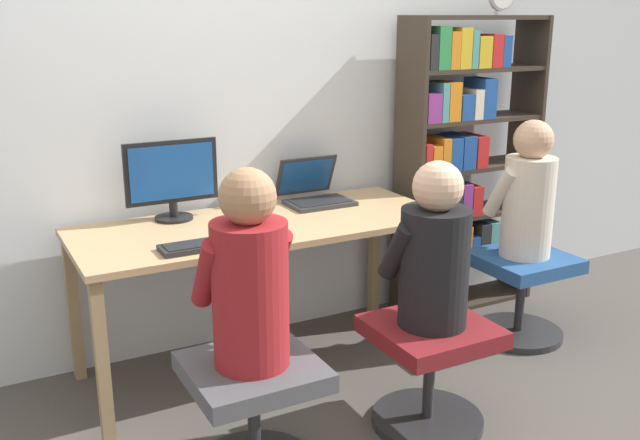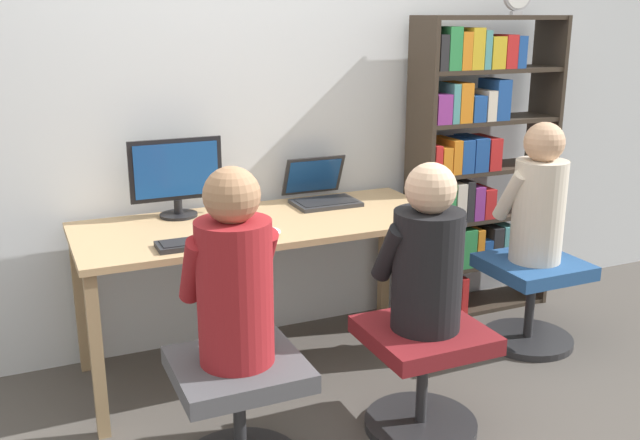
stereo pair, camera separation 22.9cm
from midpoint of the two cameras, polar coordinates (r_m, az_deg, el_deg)
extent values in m
plane|color=#4C4742|center=(3.32, -0.11, -14.11)|extent=(14.00, 14.00, 0.00)
cube|color=silver|center=(3.61, -5.15, 10.14)|extent=(10.00, 0.05, 2.60)
cube|color=tan|center=(3.33, -2.57, -0.35)|extent=(1.73, 0.71, 0.03)
cube|color=#9C7D56|center=(2.99, -15.31, -10.58)|extent=(0.05, 0.05, 0.71)
cube|color=#9C7D56|center=(3.57, 11.89, -5.86)|extent=(0.05, 0.05, 0.71)
cube|color=#9C7D56|center=(3.56, -16.91, -6.28)|extent=(0.05, 0.05, 0.71)
cube|color=#9C7D56|center=(4.06, 6.76, -2.89)|extent=(0.05, 0.05, 0.71)
cylinder|color=black|center=(3.45, -9.39, 0.39)|extent=(0.18, 0.18, 0.01)
cylinder|color=black|center=(3.44, -9.42, 1.05)|extent=(0.04, 0.04, 0.07)
cube|color=black|center=(3.40, -9.56, 3.99)|extent=(0.44, 0.02, 0.29)
cube|color=#19478C|center=(3.39, -9.51, 3.96)|extent=(0.40, 0.01, 0.25)
cube|color=#2D2D30|center=(3.61, 2.27, 1.36)|extent=(0.33, 0.22, 0.02)
cube|color=black|center=(3.61, 2.27, 1.53)|extent=(0.29, 0.17, 0.00)
cube|color=#2D2D30|center=(3.72, 1.23, 3.59)|extent=(0.33, 0.10, 0.21)
cube|color=#19478C|center=(3.72, 1.27, 3.53)|extent=(0.29, 0.08, 0.18)
cube|color=#232326|center=(3.01, -6.60, -1.73)|extent=(0.45, 0.14, 0.02)
cube|color=black|center=(3.01, -6.61, -1.49)|extent=(0.42, 0.11, 0.00)
ellipsoid|color=silver|center=(3.12, -1.72, -0.94)|extent=(0.07, 0.10, 0.03)
cylinder|color=#262628|center=(2.77, -4.01, -15.73)|extent=(0.05, 0.05, 0.35)
cube|color=#4C4C51|center=(2.66, -4.10, -11.84)|extent=(0.47, 0.45, 0.07)
cylinder|color=#262628|center=(3.15, 10.18, -15.78)|extent=(0.47, 0.47, 0.04)
cylinder|color=#262628|center=(3.06, 10.37, -12.67)|extent=(0.05, 0.05, 0.35)
cube|color=maroon|center=(2.96, 10.57, -9.06)|extent=(0.47, 0.45, 0.07)
cylinder|color=maroon|center=(2.53, -4.24, -5.84)|extent=(0.27, 0.27, 0.53)
sphere|color=#A87A56|center=(2.42, -4.41, 1.96)|extent=(0.20, 0.20, 0.20)
cylinder|color=maroon|center=(2.54, -7.61, -4.04)|extent=(0.08, 0.22, 0.29)
cylinder|color=maroon|center=(2.62, -2.17, -3.29)|extent=(0.08, 0.22, 0.29)
cylinder|color=black|center=(2.86, 10.86, -4.02)|extent=(0.28, 0.28, 0.48)
sphere|color=beige|center=(2.76, 11.22, 2.47)|extent=(0.20, 0.20, 0.20)
cylinder|color=black|center=(2.82, 7.91, -2.63)|extent=(0.08, 0.21, 0.27)
cylinder|color=black|center=(2.96, 12.28, -1.93)|extent=(0.08, 0.21, 0.27)
cube|color=#382D23|center=(3.91, 9.58, 3.54)|extent=(0.02, 0.27, 1.67)
cube|color=#382D23|center=(4.42, 18.69, 4.34)|extent=(0.02, 0.27, 1.67)
cube|color=#382D23|center=(4.39, 13.66, -6.56)|extent=(0.81, 0.26, 0.02)
cube|color=#382D23|center=(4.30, 13.90, -3.18)|extent=(0.81, 0.26, 0.02)
cube|color=#382D23|center=(4.22, 14.15, 0.33)|extent=(0.81, 0.26, 0.02)
cube|color=#382D23|center=(4.15, 14.41, 3.98)|extent=(0.81, 0.26, 0.02)
cube|color=#382D23|center=(4.11, 14.67, 7.72)|extent=(0.81, 0.26, 0.02)
cube|color=#382D23|center=(4.08, 14.95, 11.52)|extent=(0.81, 0.26, 0.02)
cube|color=#382D23|center=(4.07, 15.24, 15.37)|extent=(0.81, 0.26, 0.02)
cube|color=red|center=(4.15, 9.89, -6.29)|extent=(0.07, 0.23, 0.17)
cube|color=silver|center=(4.17, 10.99, -6.14)|extent=(0.09, 0.18, 0.18)
cube|color=red|center=(4.21, 11.76, -5.93)|extent=(0.05, 0.19, 0.18)
cube|color=red|center=(4.23, 12.38, -5.64)|extent=(0.04, 0.19, 0.21)
cube|color=#262628|center=(4.04, 10.16, -2.34)|extent=(0.07, 0.21, 0.23)
cube|color=teal|center=(4.07, 11.18, -2.82)|extent=(0.06, 0.16, 0.15)
cube|color=#262628|center=(4.11, 11.80, -2.14)|extent=(0.06, 0.20, 0.22)
cube|color=#2D8C47|center=(4.16, 12.70, -1.98)|extent=(0.09, 0.21, 0.22)
cube|color=orange|center=(4.20, 13.55, -1.92)|extent=(0.05, 0.19, 0.21)
cube|color=#1E4C9E|center=(4.23, 14.22, -2.32)|extent=(0.06, 0.17, 0.14)
cube|color=#262628|center=(4.28, 14.72, -1.68)|extent=(0.07, 0.22, 0.21)
cube|color=teal|center=(4.30, 15.84, -1.67)|extent=(0.08, 0.15, 0.21)
cube|color=#8C338C|center=(3.97, 10.39, 0.97)|extent=(0.08, 0.21, 0.16)
cube|color=#2D8C47|center=(4.00, 11.37, 1.47)|extent=(0.05, 0.20, 0.22)
cube|color=silver|center=(4.04, 12.14, 1.54)|extent=(0.06, 0.20, 0.22)
cube|color=#262628|center=(4.07, 12.86, 1.66)|extent=(0.05, 0.19, 0.23)
cube|color=#8C338C|center=(4.11, 13.47, 1.51)|extent=(0.07, 0.20, 0.19)
cube|color=red|center=(4.17, 14.17, 1.51)|extent=(0.07, 0.22, 0.17)
cube|color=red|center=(3.91, 10.31, 4.87)|extent=(0.04, 0.23, 0.16)
cube|color=orange|center=(3.91, 11.28, 4.74)|extent=(0.06, 0.16, 0.15)
cube|color=orange|center=(3.97, 11.76, 5.12)|extent=(0.05, 0.22, 0.18)
cube|color=#1E4C9E|center=(4.00, 12.63, 5.13)|extent=(0.08, 0.20, 0.18)
cube|color=#1E4C9E|center=(4.06, 13.58, 5.25)|extent=(0.09, 0.22, 0.18)
cube|color=red|center=(4.11, 14.61, 5.28)|extent=(0.08, 0.22, 0.18)
cube|color=#8C338C|center=(3.87, 10.86, 8.80)|extent=(0.09, 0.21, 0.15)
cube|color=teal|center=(3.91, 11.70, 9.20)|extent=(0.04, 0.22, 0.21)
cube|color=orange|center=(3.93, 12.58, 9.21)|extent=(0.08, 0.19, 0.21)
cube|color=#1E4C9E|center=(4.00, 13.41, 8.77)|extent=(0.08, 0.23, 0.14)
cube|color=silver|center=(4.03, 14.57, 8.90)|extent=(0.06, 0.17, 0.16)
cube|color=#1E4C9E|center=(4.08, 15.35, 9.32)|extent=(0.09, 0.19, 0.22)
cube|color=#262628|center=(3.83, 10.89, 13.04)|extent=(0.05, 0.20, 0.18)
cube|color=#2D8C47|center=(3.85, 11.92, 13.29)|extent=(0.07, 0.16, 0.22)
cube|color=orange|center=(3.92, 12.49, 13.11)|extent=(0.06, 0.22, 0.19)
cube|color=gold|center=(3.94, 13.48, 13.21)|extent=(0.07, 0.19, 0.21)
cube|color=teal|center=(3.99, 14.16, 13.10)|extent=(0.04, 0.20, 0.20)
cube|color=gold|center=(4.04, 14.87, 12.85)|extent=(0.09, 0.22, 0.17)
cube|color=red|center=(4.07, 16.04, 12.85)|extent=(0.07, 0.17, 0.18)
cube|color=#1E4C9E|center=(4.12, 16.67, 12.78)|extent=(0.06, 0.19, 0.17)
cube|color=#B2B2B7|center=(4.07, 17.04, 15.54)|extent=(0.06, 0.03, 0.02)
cylinder|color=#262628|center=(4.01, 17.84, -9.07)|extent=(0.47, 0.47, 0.04)
cylinder|color=#262628|center=(3.93, 18.08, -6.49)|extent=(0.05, 0.05, 0.35)
cube|color=#234C84|center=(3.86, 18.35, -3.58)|extent=(0.47, 0.45, 0.07)
cylinder|color=beige|center=(3.77, 18.74, 0.65)|extent=(0.26, 0.26, 0.52)
sphere|color=tan|center=(3.70, 19.22, 5.88)|extent=(0.20, 0.20, 0.20)
cylinder|color=beige|center=(3.73, 16.67, 1.85)|extent=(0.07, 0.21, 0.28)
cylinder|color=beige|center=(3.89, 19.45, 2.18)|extent=(0.07, 0.21, 0.28)
camera|label=1|loc=(0.11, -87.96, 0.59)|focal=40.00mm
camera|label=2|loc=(0.11, 92.04, -0.59)|focal=40.00mm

